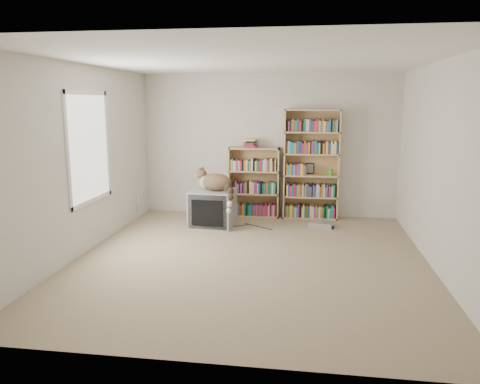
# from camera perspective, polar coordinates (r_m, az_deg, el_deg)

# --- Properties ---
(floor) EXTENTS (4.50, 5.00, 0.01)m
(floor) POSITION_cam_1_polar(r_m,az_deg,el_deg) (6.14, 1.33, -8.17)
(floor) COLOR tan
(floor) RESTS_ON ground
(wall_back) EXTENTS (4.50, 0.02, 2.50)m
(wall_back) POSITION_cam_1_polar(r_m,az_deg,el_deg) (8.32, 3.48, 5.69)
(wall_back) COLOR beige
(wall_back) RESTS_ON floor
(wall_front) EXTENTS (4.50, 0.02, 2.50)m
(wall_front) POSITION_cam_1_polar(r_m,az_deg,el_deg) (3.42, -3.72, -1.92)
(wall_front) COLOR beige
(wall_front) RESTS_ON floor
(wall_left) EXTENTS (0.02, 5.00, 2.50)m
(wall_left) POSITION_cam_1_polar(r_m,az_deg,el_deg) (6.51, -18.72, 3.67)
(wall_left) COLOR beige
(wall_left) RESTS_ON floor
(wall_right) EXTENTS (0.02, 5.00, 2.50)m
(wall_right) POSITION_cam_1_polar(r_m,az_deg,el_deg) (6.01, 23.22, 2.80)
(wall_right) COLOR beige
(wall_right) RESTS_ON floor
(ceiling) EXTENTS (4.50, 5.00, 0.02)m
(ceiling) POSITION_cam_1_polar(r_m,az_deg,el_deg) (5.82, 1.44, 15.78)
(ceiling) COLOR white
(ceiling) RESTS_ON wall_back
(window) EXTENTS (0.02, 1.22, 1.52)m
(window) POSITION_cam_1_polar(r_m,az_deg,el_deg) (6.67, -17.93, 5.17)
(window) COLOR white
(window) RESTS_ON wall_left
(crt_tv) EXTENTS (0.73, 0.67, 0.60)m
(crt_tv) POSITION_cam_1_polar(r_m,az_deg,el_deg) (7.67, -3.36, -1.97)
(crt_tv) COLOR #939395
(crt_tv) RESTS_ON floor
(cat) EXTENTS (0.74, 0.67, 0.62)m
(cat) POSITION_cam_1_polar(r_m,az_deg,el_deg) (7.48, -2.74, 0.88)
(cat) COLOR #372516
(cat) RESTS_ON crt_tv
(bookcase_tall) EXTENTS (0.94, 0.30, 1.89)m
(bookcase_tall) POSITION_cam_1_polar(r_m,az_deg,el_deg) (8.19, 8.68, 2.99)
(bookcase_tall) COLOR tan
(bookcase_tall) RESTS_ON floor
(bookcase_short) EXTENTS (0.89, 0.30, 1.22)m
(bookcase_short) POSITION_cam_1_polar(r_m,az_deg,el_deg) (8.30, 1.74, 0.85)
(bookcase_short) COLOR tan
(bookcase_short) RESTS_ON floor
(book_stack) EXTENTS (0.21, 0.28, 0.15)m
(book_stack) POSITION_cam_1_polar(r_m,az_deg,el_deg) (8.20, 1.28, 5.96)
(book_stack) COLOR red
(book_stack) RESTS_ON bookcase_short
(green_mug) EXTENTS (0.09, 0.09, 0.10)m
(green_mug) POSITION_cam_1_polar(r_m,az_deg,el_deg) (8.19, 10.99, 2.39)
(green_mug) COLOR #46972B
(green_mug) RESTS_ON bookcase_tall
(framed_print) EXTENTS (0.14, 0.05, 0.19)m
(framed_print) POSITION_cam_1_polar(r_m,az_deg,el_deg) (8.28, 8.52, 2.87)
(framed_print) COLOR black
(framed_print) RESTS_ON bookcase_tall
(dvd_player) EXTENTS (0.44, 0.36, 0.09)m
(dvd_player) POSITION_cam_1_polar(r_m,az_deg,el_deg) (7.76, 9.92, -3.91)
(dvd_player) COLOR #B7B8BC
(dvd_player) RESTS_ON floor
(wall_outlet) EXTENTS (0.01, 0.08, 0.13)m
(wall_outlet) POSITION_cam_1_polar(r_m,az_deg,el_deg) (8.38, -12.40, -0.95)
(wall_outlet) COLOR silver
(wall_outlet) RESTS_ON wall_left
(floor_cables) EXTENTS (1.20, 0.70, 0.01)m
(floor_cables) POSITION_cam_1_polar(r_m,az_deg,el_deg) (7.45, 1.43, -4.68)
(floor_cables) COLOR black
(floor_cables) RESTS_ON floor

